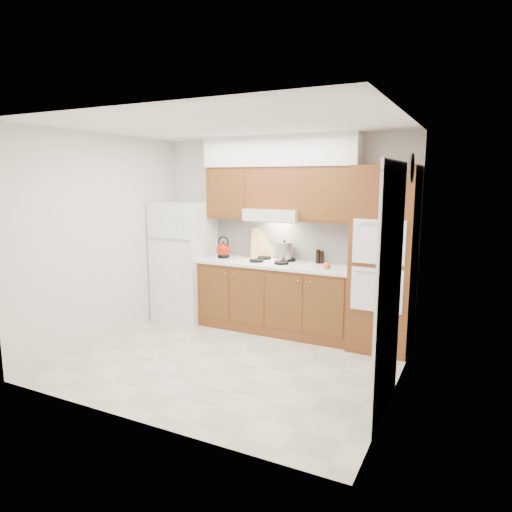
{
  "coord_description": "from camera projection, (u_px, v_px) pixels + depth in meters",
  "views": [
    {
      "loc": [
        2.46,
        -4.27,
        2.05
      ],
      "look_at": [
        0.11,
        0.45,
        1.15
      ],
      "focal_mm": 32.0,
      "sensor_mm": 36.0,
      "label": 1
    }
  ],
  "objects": [
    {
      "name": "condiment_a",
      "position": [
        318.0,
        256.0,
        6.04
      ],
      "size": [
        0.07,
        0.07,
        0.18
      ],
      "primitive_type": "cylinder",
      "rotation": [
        0.0,
        0.0,
        0.36
      ],
      "color": "black",
      "rests_on": "countertop"
    },
    {
      "name": "fridge",
      "position": [
        185.0,
        261.0,
        6.67
      ],
      "size": [
        0.75,
        0.72,
        1.72
      ],
      "primitive_type": "cube",
      "color": "white",
      "rests_on": "floor"
    },
    {
      "name": "wall_clock",
      "position": [
        411.0,
        168.0,
        4.53
      ],
      "size": [
        0.02,
        0.3,
        0.3
      ],
      "primitive_type": "cylinder",
      "rotation": [
        0.0,
        1.57,
        0.0
      ],
      "color": "#3F3833",
      "rests_on": "wall_right"
    },
    {
      "name": "condiment_c",
      "position": [
        321.0,
        257.0,
        6.02
      ],
      "size": [
        0.07,
        0.07,
        0.16
      ],
      "primitive_type": "cylinder",
      "rotation": [
        0.0,
        0.0,
        0.34
      ],
      "color": "black",
      "rests_on": "countertop"
    },
    {
      "name": "orange_near",
      "position": [
        327.0,
        266.0,
        5.66
      ],
      "size": [
        0.08,
        0.08,
        0.07
      ],
      "primitive_type": "sphere",
      "rotation": [
        0.0,
        0.0,
        -0.17
      ],
      "color": "#DF480B",
      "rests_on": "countertop"
    },
    {
      "name": "doorway",
      "position": [
        389.0,
        296.0,
        3.92
      ],
      "size": [
        0.02,
        0.9,
        2.1
      ],
      "primitive_type": "cube",
      "color": "black",
      "rests_on": "floor"
    },
    {
      "name": "floor",
      "position": [
        230.0,
        361.0,
        5.19
      ],
      "size": [
        3.6,
        3.6,
        0.0
      ],
      "primitive_type": "plane",
      "color": "beige",
      "rests_on": "ground"
    },
    {
      "name": "soffit",
      "position": [
        280.0,
        151.0,
        5.94
      ],
      "size": [
        2.13,
        0.36,
        0.4
      ],
      "primitive_type": "cube",
      "color": "silver",
      "rests_on": "wall_back"
    },
    {
      "name": "wall_back",
      "position": [
        283.0,
        233.0,
        6.3
      ],
      "size": [
        3.6,
        0.02,
        2.6
      ],
      "primitive_type": "cube",
      "color": "silver",
      "rests_on": "floor"
    },
    {
      "name": "upper_cab_left",
      "position": [
        232.0,
        193.0,
        6.37
      ],
      "size": [
        0.63,
        0.33,
        0.7
      ],
      "primitive_type": "cube",
      "color": "brown",
      "rests_on": "wall_back"
    },
    {
      "name": "backsplash",
      "position": [
        284.0,
        239.0,
        6.29
      ],
      "size": [
        2.11,
        0.03,
        0.56
      ],
      "primitive_type": "cube",
      "color": "white",
      "rests_on": "countertop"
    },
    {
      "name": "cooktop",
      "position": [
        273.0,
        262.0,
        6.11
      ],
      "size": [
        0.74,
        0.5,
        0.01
      ],
      "primitive_type": "cube",
      "color": "white",
      "rests_on": "countertop"
    },
    {
      "name": "wall_right",
      "position": [
        399.0,
        261.0,
        4.18
      ],
      "size": [
        0.02,
        3.0,
        2.6
      ],
      "primitive_type": "cube",
      "color": "silver",
      "rests_on": "floor"
    },
    {
      "name": "base_cabinets",
      "position": [
        275.0,
        298.0,
        6.16
      ],
      "size": [
        2.11,
        0.6,
        0.9
      ],
      "primitive_type": "cube",
      "color": "brown",
      "rests_on": "floor"
    },
    {
      "name": "wall_left",
      "position": [
        105.0,
        238.0,
        5.76
      ],
      "size": [
        0.02,
        3.0,
        2.6
      ],
      "primitive_type": "cube",
      "color": "silver",
      "rests_on": "floor"
    },
    {
      "name": "upper_cab_over_hood",
      "position": [
        277.0,
        188.0,
        6.06
      ],
      "size": [
        0.75,
        0.33,
        0.55
      ],
      "primitive_type": "cube",
      "color": "brown",
      "rests_on": "range_hood"
    },
    {
      "name": "ceiling",
      "position": [
        228.0,
        125.0,
        4.75
      ],
      "size": [
        3.6,
        3.6,
        0.0
      ],
      "primitive_type": "plane",
      "color": "white",
      "rests_on": "wall_back"
    },
    {
      "name": "kettle",
      "position": [
        223.0,
        250.0,
        6.43
      ],
      "size": [
        0.24,
        0.24,
        0.2
      ],
      "primitive_type": "sphere",
      "rotation": [
        0.0,
        0.0,
        0.18
      ],
      "color": "maroon",
      "rests_on": "countertop"
    },
    {
      "name": "orange_far",
      "position": [
        326.0,
        265.0,
        5.67
      ],
      "size": [
        0.1,
        0.1,
        0.08
      ],
      "primitive_type": "sphere",
      "rotation": [
        0.0,
        0.0,
        -0.37
      ],
      "color": "#EC5E0C",
      "rests_on": "countertop"
    },
    {
      "name": "countertop",
      "position": [
        275.0,
        264.0,
        6.08
      ],
      "size": [
        2.13,
        0.62,
        0.04
      ],
      "primitive_type": "cube",
      "color": "white",
      "rests_on": "base_cabinets"
    },
    {
      "name": "upper_cab_right",
      "position": [
        330.0,
        194.0,
        5.74
      ],
      "size": [
        0.73,
        0.33,
        0.7
      ],
      "primitive_type": "cube",
      "color": "brown",
      "rests_on": "wall_back"
    },
    {
      "name": "range_hood",
      "position": [
        275.0,
        215.0,
        6.06
      ],
      "size": [
        0.75,
        0.45,
        0.15
      ],
      "primitive_type": "cube",
      "color": "silver",
      "rests_on": "wall_back"
    },
    {
      "name": "stock_pot",
      "position": [
        284.0,
        251.0,
        6.13
      ],
      "size": [
        0.26,
        0.26,
        0.23
      ],
      "primitive_type": "cylinder",
      "rotation": [
        0.0,
        0.0,
        -0.23
      ],
      "color": "#B2B2B6",
      "rests_on": "cooktop"
    },
    {
      "name": "condiment_b",
      "position": [
        318.0,
        257.0,
        6.01
      ],
      "size": [
        0.06,
        0.06,
        0.17
      ],
      "primitive_type": "cylinder",
      "rotation": [
        0.0,
        0.0,
        0.15
      ],
      "color": "black",
      "rests_on": "countertop"
    },
    {
      "name": "oven_cabinet",
      "position": [
        384.0,
        259.0,
        5.41
      ],
      "size": [
        0.7,
        0.65,
        2.2
      ],
      "primitive_type": "cube",
      "color": "brown",
      "rests_on": "floor"
    },
    {
      "name": "cutting_board",
      "position": [
        263.0,
        244.0,
        6.41
      ],
      "size": [
        0.35,
        0.2,
        0.43
      ],
      "primitive_type": "cube",
      "rotation": [
        -0.21,
        0.0,
        0.28
      ],
      "color": "tan",
      "rests_on": "countertop"
    }
  ]
}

